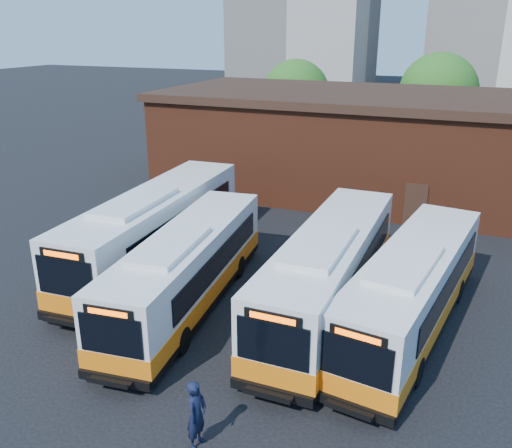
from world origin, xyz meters
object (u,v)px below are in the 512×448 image
at_px(transit_worker, 197,415).
at_px(bus_east, 412,293).
at_px(bus_west, 156,231).
at_px(bus_mideast, 329,275).
at_px(bus_midwest, 187,271).

bearing_deg(transit_worker, bus_east, -28.37).
distance_m(bus_west, bus_east, 11.59).
bearing_deg(bus_east, transit_worker, -110.02).
distance_m(bus_mideast, bus_east, 3.08).
height_order(bus_mideast, bus_east, bus_mideast).
relative_size(bus_midwest, transit_worker, 6.08).
relative_size(bus_west, bus_mideast, 1.06).
xyz_separation_m(bus_west, bus_east, (11.50, -1.41, -0.17)).
bearing_deg(bus_midwest, transit_worker, -65.32).
bearing_deg(bus_east, bus_midwest, -161.90).
height_order(bus_midwest, bus_east, bus_east).
bearing_deg(bus_west, bus_east, -10.03).
xyz_separation_m(bus_midwest, bus_mideast, (5.17, 1.63, 0.09)).
bearing_deg(transit_worker, bus_midwest, 30.47).
height_order(bus_midwest, bus_mideast, bus_mideast).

